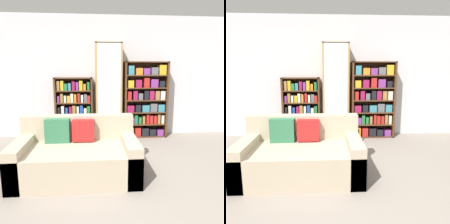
{
  "view_description": "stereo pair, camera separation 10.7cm",
  "coord_description": "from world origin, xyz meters",
  "views": [
    {
      "loc": [
        -0.28,
        -2.35,
        1.49
      ],
      "look_at": [
        0.04,
        1.54,
        0.76
      ],
      "focal_mm": 35.0,
      "sensor_mm": 36.0,
      "label": 1
    },
    {
      "loc": [
        -0.18,
        -2.35,
        1.49
      ],
      "look_at": [
        0.04,
        1.54,
        0.76
      ],
      "focal_mm": 35.0,
      "sensor_mm": 36.0,
      "label": 2
    }
  ],
  "objects": [
    {
      "name": "ground_plane",
      "position": [
        0.0,
        0.0,
        0.0
      ],
      "size": [
        16.0,
        16.0,
        0.0
      ],
      "primitive_type": "plane",
      "color": "gray"
    },
    {
      "name": "wall_back",
      "position": [
        0.0,
        2.7,
        1.35
      ],
      "size": [
        6.34,
        0.06,
        2.7
      ],
      "color": "silver",
      "rests_on": "ground"
    },
    {
      "name": "couch",
      "position": [
        -0.54,
        0.67,
        0.29
      ],
      "size": [
        1.71,
        0.99,
        0.82
      ],
      "color": "tan",
      "rests_on": "ground"
    },
    {
      "name": "bookshelf_left",
      "position": [
        -0.72,
        2.49,
        0.67
      ],
      "size": [
        0.82,
        0.32,
        1.35
      ],
      "color": "#4C2D19",
      "rests_on": "ground"
    },
    {
      "name": "display_cabinet",
      "position": [
        0.04,
        2.47,
        1.04
      ],
      "size": [
        0.57,
        0.36,
        2.09
      ],
      "color": "#AD7F4C",
      "rests_on": "ground"
    },
    {
      "name": "bookshelf_right",
      "position": [
        0.88,
        2.49,
        0.82
      ],
      "size": [
        0.97,
        0.32,
        1.69
      ],
      "color": "#4C2D19",
      "rests_on": "ground"
    },
    {
      "name": "wine_bottle",
      "position": [
        0.48,
        2.05,
        0.15
      ],
      "size": [
        0.08,
        0.08,
        0.36
      ],
      "color": "black",
      "rests_on": "ground"
    }
  ]
}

